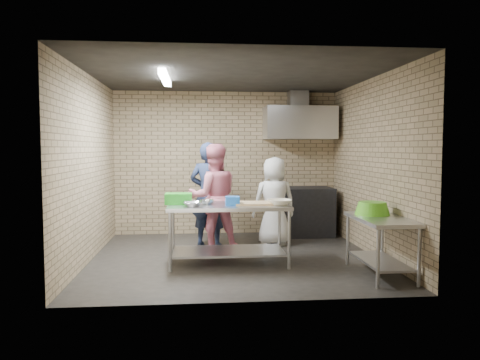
% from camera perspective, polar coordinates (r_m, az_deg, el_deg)
% --- Properties ---
extents(floor, '(4.20, 4.20, 0.00)m').
position_cam_1_polar(floor, '(7.00, -0.68, -9.55)').
color(floor, black).
rests_on(floor, ground).
extents(ceiling, '(4.20, 4.20, 0.00)m').
position_cam_1_polar(ceiling, '(6.89, -0.69, 12.84)').
color(ceiling, black).
rests_on(ceiling, ground).
extents(back_wall, '(4.20, 0.06, 2.70)m').
position_cam_1_polar(back_wall, '(8.81, -1.71, 2.11)').
color(back_wall, '#9C8461').
rests_on(back_wall, ground).
extents(front_wall, '(4.20, 0.06, 2.70)m').
position_cam_1_polar(front_wall, '(4.83, 1.18, 0.55)').
color(front_wall, '#9C8461').
rests_on(front_wall, ground).
extents(left_wall, '(0.06, 4.00, 2.70)m').
position_cam_1_polar(left_wall, '(6.97, -18.17, 1.41)').
color(left_wall, '#9C8461').
rests_on(left_wall, ground).
extents(right_wall, '(0.06, 4.00, 2.70)m').
position_cam_1_polar(right_wall, '(7.29, 16.02, 1.56)').
color(right_wall, '#9C8461').
rests_on(right_wall, ground).
extents(prep_table, '(1.69, 0.85, 0.85)m').
position_cam_1_polar(prep_table, '(6.57, -1.44, -6.69)').
color(prep_table, '#AFB0B6').
rests_on(prep_table, floor).
extents(side_counter, '(0.60, 1.20, 0.75)m').
position_cam_1_polar(side_counter, '(6.28, 16.93, -7.81)').
color(side_counter, silver).
rests_on(side_counter, floor).
extents(stove, '(1.20, 0.70, 0.90)m').
position_cam_1_polar(stove, '(8.73, 7.35, -3.87)').
color(stove, black).
rests_on(stove, floor).
extents(range_hood, '(1.30, 0.60, 0.60)m').
position_cam_1_polar(range_hood, '(8.71, 7.37, 6.99)').
color(range_hood, silver).
rests_on(range_hood, back_wall).
extents(hood_duct, '(0.35, 0.30, 0.30)m').
position_cam_1_polar(hood_duct, '(8.89, 7.19, 9.84)').
color(hood_duct, '#A5A8AD').
rests_on(hood_duct, back_wall).
extents(wall_shelf, '(0.80, 0.20, 0.04)m').
position_cam_1_polar(wall_shelf, '(8.95, 8.98, 5.74)').
color(wall_shelf, '#3F2B19').
rests_on(wall_shelf, back_wall).
extents(fluorescent_fixture, '(0.10, 1.25, 0.08)m').
position_cam_1_polar(fluorescent_fixture, '(6.88, -9.23, 12.31)').
color(fluorescent_fixture, white).
rests_on(fluorescent_fixture, ceiling).
extents(green_crate, '(0.38, 0.28, 0.15)m').
position_cam_1_polar(green_crate, '(6.61, -7.59, -2.29)').
color(green_crate, '#1C961B').
rests_on(green_crate, prep_table).
extents(blue_tub, '(0.19, 0.19, 0.12)m').
position_cam_1_polar(blue_tub, '(6.40, -0.94, -2.58)').
color(blue_tub, blue).
rests_on(blue_tub, prep_table).
extents(cutting_board, '(0.52, 0.39, 0.03)m').
position_cam_1_polar(cutting_board, '(6.51, 1.64, -2.89)').
color(cutting_board, tan).
rests_on(cutting_board, prep_table).
extents(mixing_bowl_a, '(0.30, 0.30, 0.06)m').
position_cam_1_polar(mixing_bowl_a, '(6.29, -5.88, -2.99)').
color(mixing_bowl_a, silver).
rests_on(mixing_bowl_a, prep_table).
extents(mixing_bowl_b, '(0.23, 0.23, 0.06)m').
position_cam_1_polar(mixing_bowl_b, '(6.54, -4.10, -2.72)').
color(mixing_bowl_b, silver).
rests_on(mixing_bowl_b, prep_table).
extents(ceramic_bowl, '(0.36, 0.36, 0.08)m').
position_cam_1_polar(ceramic_bowl, '(6.43, 4.88, -2.75)').
color(ceramic_bowl, beige).
rests_on(ceramic_bowl, prep_table).
extents(green_basin, '(0.46, 0.46, 0.17)m').
position_cam_1_polar(green_basin, '(6.42, 16.01, -3.36)').
color(green_basin, '#59C626').
rests_on(green_basin, side_counter).
extents(bottle_red, '(0.07, 0.07, 0.18)m').
position_cam_1_polar(bottle_red, '(8.90, 7.42, 6.47)').
color(bottle_red, '#B22619').
rests_on(bottle_red, wall_shelf).
extents(bottle_green, '(0.06, 0.06, 0.15)m').
position_cam_1_polar(bottle_green, '(8.99, 9.92, 6.33)').
color(bottle_green, green).
rests_on(bottle_green, wall_shelf).
extents(man_navy, '(0.73, 0.59, 1.73)m').
position_cam_1_polar(man_navy, '(7.68, -3.92, -1.79)').
color(man_navy, '#161E37').
rests_on(man_navy, floor).
extents(woman_pink, '(0.91, 0.76, 1.70)m').
position_cam_1_polar(woman_pink, '(7.42, -3.29, -2.12)').
color(woman_pink, '#C26778').
rests_on(woman_pink, floor).
extents(woman_white, '(0.78, 0.56, 1.49)m').
position_cam_1_polar(woman_white, '(7.78, 4.24, -2.62)').
color(woman_white, white).
rests_on(woman_white, floor).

